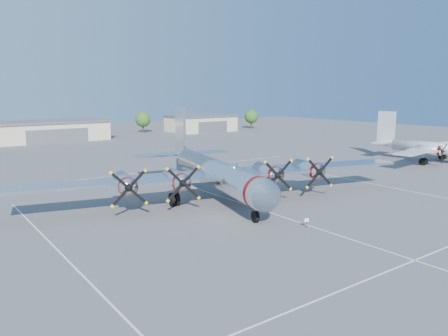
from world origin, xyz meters
TOP-DOWN VIEW (x-y plane):
  - ground at (0.00, 0.00)m, footprint 260.00×260.00m
  - parking_lines at (0.00, -1.75)m, footprint 60.00×50.08m
  - hangar_center at (0.00, 81.96)m, footprint 28.60×14.60m
  - hangar_east at (48.00, 81.96)m, footprint 20.60×14.60m
  - tree_east at (30.00, 88.00)m, footprint 4.80×4.80m
  - tree_far_east at (68.00, 80.00)m, footprint 4.80×4.80m
  - main_bomber_b29 at (-0.86, 4.23)m, footprint 55.65×44.32m
  - twin_engine_east at (47.39, 3.56)m, footprint 31.40×24.47m
  - info_placard at (-0.69, -11.16)m, footprint 0.47×0.18m

SIDE VIEW (x-z plane):
  - ground at x=0.00m, z-range 0.00..0.00m
  - main_bomber_b29 at x=-0.86m, z-range -5.42..5.42m
  - twin_engine_east at x=47.39m, z-range -4.57..4.57m
  - parking_lines at x=0.00m, z-range 0.00..0.01m
  - info_placard at x=-0.69m, z-range 0.19..1.11m
  - hangar_center at x=0.00m, z-range 0.01..5.41m
  - hangar_east at x=48.00m, z-range 0.01..5.41m
  - tree_east at x=30.00m, z-range 0.90..7.54m
  - tree_far_east at x=68.00m, z-range 0.90..7.54m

